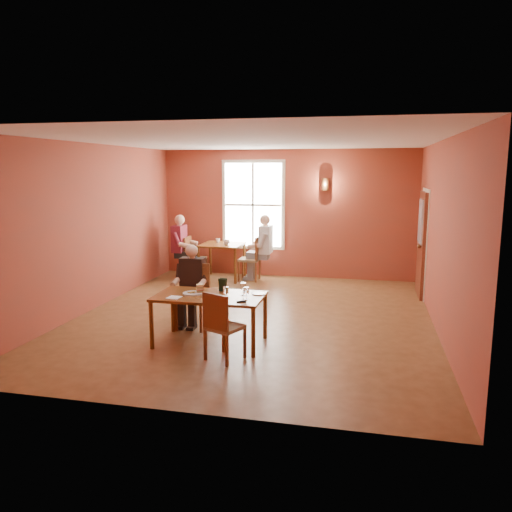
% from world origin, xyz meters
% --- Properties ---
extents(ground, '(6.00, 7.00, 0.01)m').
position_xyz_m(ground, '(0.00, 0.00, 0.00)').
color(ground, brown).
rests_on(ground, ground).
extents(wall_back, '(6.00, 0.04, 3.00)m').
position_xyz_m(wall_back, '(0.00, 3.50, 1.50)').
color(wall_back, brown).
rests_on(wall_back, ground).
extents(wall_front, '(6.00, 0.04, 3.00)m').
position_xyz_m(wall_front, '(0.00, -3.50, 1.50)').
color(wall_front, brown).
rests_on(wall_front, ground).
extents(wall_left, '(0.04, 7.00, 3.00)m').
position_xyz_m(wall_left, '(-3.00, 0.00, 1.50)').
color(wall_left, brown).
rests_on(wall_left, ground).
extents(wall_right, '(0.04, 7.00, 3.00)m').
position_xyz_m(wall_right, '(3.00, 0.00, 1.50)').
color(wall_right, brown).
rests_on(wall_right, ground).
extents(ceiling, '(6.00, 7.00, 0.04)m').
position_xyz_m(ceiling, '(0.00, 0.00, 3.00)').
color(ceiling, white).
rests_on(ceiling, wall_back).
extents(window, '(1.36, 0.10, 1.96)m').
position_xyz_m(window, '(-0.80, 3.45, 1.70)').
color(window, white).
rests_on(window, wall_back).
extents(door, '(0.12, 1.04, 2.10)m').
position_xyz_m(door, '(2.94, 2.30, 1.05)').
color(door, maroon).
rests_on(door, ground).
extents(wall_sconce, '(0.16, 0.16, 0.28)m').
position_xyz_m(wall_sconce, '(0.90, 3.40, 2.20)').
color(wall_sconce, brown).
rests_on(wall_sconce, wall_back).
extents(main_table, '(1.57, 0.88, 0.73)m').
position_xyz_m(main_table, '(-0.33, -1.41, 0.37)').
color(main_table, brown).
rests_on(main_table, ground).
extents(chair_diner_main, '(0.45, 0.45, 1.03)m').
position_xyz_m(chair_diner_main, '(-0.83, -0.76, 0.51)').
color(chair_diner_main, '#4D2914').
rests_on(chair_diner_main, ground).
extents(diner_main, '(0.51, 0.51, 1.28)m').
position_xyz_m(diner_main, '(-0.83, -0.79, 0.64)').
color(diner_main, '#34251B').
rests_on(diner_main, ground).
extents(chair_empty, '(0.55, 0.55, 0.94)m').
position_xyz_m(chair_empty, '(0.06, -1.96, 0.47)').
color(chair_empty, '#56361C').
rests_on(chair_empty, ground).
extents(plate_food, '(0.34, 0.34, 0.04)m').
position_xyz_m(plate_food, '(-0.59, -1.41, 0.75)').
color(plate_food, silver).
rests_on(plate_food, main_table).
extents(sandwich, '(0.12, 0.12, 0.12)m').
position_xyz_m(sandwich, '(-0.50, -1.35, 0.79)').
color(sandwich, tan).
rests_on(sandwich, main_table).
extents(goblet_a, '(0.11, 0.11, 0.20)m').
position_xyz_m(goblet_a, '(0.15, -1.31, 0.83)').
color(goblet_a, white).
rests_on(goblet_a, main_table).
extents(goblet_b, '(0.09, 0.09, 0.19)m').
position_xyz_m(goblet_b, '(0.25, -1.53, 0.83)').
color(goblet_b, white).
rests_on(goblet_b, main_table).
extents(goblet_c, '(0.09, 0.09, 0.20)m').
position_xyz_m(goblet_c, '(-0.03, -1.60, 0.83)').
color(goblet_c, silver).
rests_on(goblet_c, main_table).
extents(menu_stand, '(0.13, 0.09, 0.20)m').
position_xyz_m(menu_stand, '(-0.20, -1.16, 0.83)').
color(menu_stand, black).
rests_on(menu_stand, main_table).
extents(knife, '(0.20, 0.05, 0.00)m').
position_xyz_m(knife, '(-0.37, -1.62, 0.74)').
color(knife, silver).
rests_on(knife, main_table).
extents(napkin, '(0.19, 0.19, 0.01)m').
position_xyz_m(napkin, '(-0.78, -1.66, 0.74)').
color(napkin, white).
rests_on(napkin, main_table).
extents(side_plate, '(0.20, 0.20, 0.01)m').
position_xyz_m(side_plate, '(0.35, -1.21, 0.74)').
color(side_plate, white).
rests_on(side_plate, main_table).
extents(sunglasses, '(0.14, 0.10, 0.02)m').
position_xyz_m(sunglasses, '(0.22, -1.69, 0.74)').
color(sunglasses, black).
rests_on(sunglasses, main_table).
extents(second_table, '(0.94, 0.94, 0.83)m').
position_xyz_m(second_table, '(-1.41, 2.87, 0.42)').
color(second_table, brown).
rests_on(second_table, ground).
extents(chair_diner_white, '(0.45, 0.45, 1.02)m').
position_xyz_m(chair_diner_white, '(-0.76, 2.87, 0.51)').
color(chair_diner_white, brown).
rests_on(chair_diner_white, ground).
extents(diner_white, '(0.59, 0.59, 1.47)m').
position_xyz_m(diner_white, '(-0.73, 2.87, 0.73)').
color(diner_white, white).
rests_on(diner_white, ground).
extents(chair_diner_maroon, '(0.43, 0.43, 0.97)m').
position_xyz_m(chair_diner_maroon, '(-2.06, 2.87, 0.49)').
color(chair_diner_maroon, brown).
rests_on(chair_diner_maroon, ground).
extents(diner_maroon, '(0.58, 0.58, 1.45)m').
position_xyz_m(diner_maroon, '(-2.09, 2.87, 0.72)').
color(diner_maroon, maroon).
rests_on(diner_maroon, ground).
extents(cup_a, '(0.15, 0.15, 0.11)m').
position_xyz_m(cup_a, '(-1.27, 2.78, 0.89)').
color(cup_a, white).
rests_on(cup_a, second_table).
extents(cup_b, '(0.13, 0.13, 0.10)m').
position_xyz_m(cup_b, '(-1.56, 3.02, 0.88)').
color(cup_b, silver).
rests_on(cup_b, second_table).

